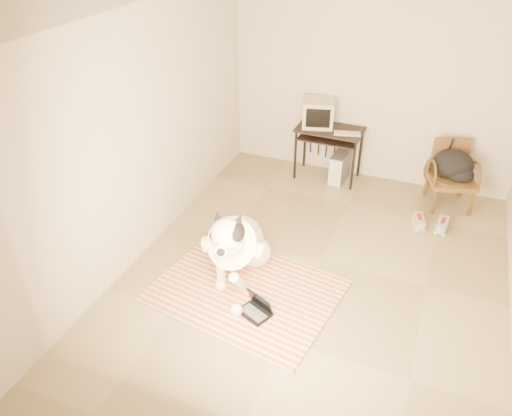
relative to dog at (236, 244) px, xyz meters
The scene contains 16 objects.
floor 1.08m from the dog, 35.49° to the left, with size 4.50×4.50×0.00m, color #8B7955.
ceiling 2.50m from the dog, 35.49° to the left, with size 4.50×4.50×0.00m, color white.
wall_back 3.09m from the dog, 74.02° to the left, with size 4.50×4.50×0.00m, color #C0B29D.
wall_front 2.08m from the dog, 64.17° to the right, with size 4.50×4.50×0.00m, color #C0B29D.
wall_left 1.62m from the dog, 154.13° to the left, with size 4.50×4.50×0.00m, color #C0B29D.
rug 0.50m from the dog, 48.29° to the right, with size 2.05×1.68×0.02m.
dog is the anchor object (origin of this frame).
laptop 0.73m from the dog, 48.58° to the right, with size 0.38×0.34×0.22m.
computer_desk 2.56m from the dog, 82.59° to the left, with size 0.94×0.53×0.78m.
crt_monitor 2.64m from the dog, 87.11° to the left, with size 0.51×0.50×0.38m.
desk_keyboard 2.54m from the dog, 76.28° to the left, with size 0.36×0.13×0.02m, color tan.
pc_tower 2.58m from the dog, 78.21° to the left, with size 0.23×0.47×0.43m.
rattan_chair 3.17m from the dog, 50.22° to the left, with size 0.71×0.70×0.87m.
backpack 3.16m from the dog, 49.76° to the left, with size 0.55×0.44×0.39m.
sneaker_left 2.52m from the dog, 45.06° to the left, with size 0.20×0.33×0.11m.
sneaker_right 2.73m from the dog, 41.13° to the left, with size 0.16×0.33×0.11m.
Camera 1 is at (0.99, -4.47, 3.61)m, focal length 35.00 mm.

